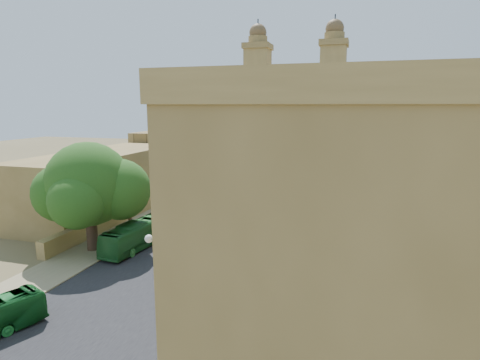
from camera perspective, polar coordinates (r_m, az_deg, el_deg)
The scene contains 35 objects.
ground at distance 37.31m, azimuth -11.86°, elevation -13.17°, with size 260.00×260.00×0.00m, color brown.
road_surface at distance 63.89m, azimuth 1.03°, elevation -2.89°, with size 14.00×140.00×0.01m, color black.
sidewalk_east at distance 62.09m, azimuth 9.52°, elevation -3.44°, with size 5.00×140.00×0.01m, color #807354.
sidewalk_west at distance 67.01m, azimuth -6.82°, elevation -2.33°, with size 5.00×140.00×0.01m, color #807354.
kerb_east at distance 62.41m, azimuth 7.24°, elevation -3.25°, with size 0.25×140.00×0.12m, color #807354.
kerb_west at distance 66.06m, azimuth -4.83°, elevation -2.43°, with size 0.25×140.00×0.12m, color #807354.
townhouse_a at distance 28.16m, azimuth 14.41°, elevation -7.28°, with size 9.00×14.00×16.40m.
townhouse_b at distance 41.88m, azimuth 15.20°, elevation -2.53°, with size 9.00×14.00×14.90m.
townhouse_c at distance 55.42m, azimuth 15.71°, elevation 1.91°, with size 9.00×14.00×17.40m.
townhouse_d at distance 69.40m, azimuth 15.92°, elevation 2.94°, with size 9.00×14.00×15.90m.
corner_block at distance 15.05m, azimuth 14.51°, elevation -17.36°, with size 9.20×10.20×15.70m.
west_wall at distance 59.45m, azimuth -13.34°, elevation -3.32°, with size 1.00×40.00×1.80m, color olive.
west_building_low at distance 60.08m, azimuth -18.98°, elevation -0.25°, with size 10.00×28.00×8.40m, color brown.
west_building_mid at distance 82.20m, azimuth -8.46°, elevation 3.55°, with size 10.00×22.00×10.00m, color olive.
church at distance 109.87m, azimuth 7.98°, elevation 7.67°, with size 28.00×22.50×36.30m.
ficus_tree at distance 43.54m, azimuth -20.60°, elevation -0.96°, with size 11.32×10.41×11.32m.
street_tree_a at distance 51.01m, azimuth -15.48°, elevation -3.06°, with size 3.11×3.11×4.78m.
street_tree_b at distance 61.30m, azimuth -9.53°, elevation -0.86°, with size 2.81×2.81×4.32m.
street_tree_c at distance 71.98m, azimuth -5.35°, elevation 1.40°, with size 3.36×3.36×5.17m.
street_tree_d at distance 83.11m, azimuth -2.25°, elevation 2.59°, with size 3.25×3.25×5.00m.
streetlamp at distance 22.21m, azimuth -9.45°, elevation -15.41°, with size 2.11×0.44×8.22m.
red_truck at distance 47.63m, azimuth -5.16°, elevation -5.99°, with size 2.20×5.28×3.05m.
olive_pickup at distance 52.97m, azimuth 3.66°, elevation -4.58°, with size 3.11×5.54×2.16m.
bus_green_north at distance 44.21m, azimuth -14.19°, elevation -7.46°, with size 2.42×10.35×2.88m, color #226529.
bus_red_east at distance 41.74m, azimuth -1.40°, elevation -8.35°, with size 2.26×9.68×2.70m, color #A90902.
bus_cream_east at distance 64.14m, azimuth 7.12°, elevation -1.72°, with size 2.22×9.47×2.64m, color beige.
car_blue_a at distance 55.41m, azimuth -3.05°, elevation -4.29°, with size 1.61×4.00×1.36m, color #4359A2.
car_white_a at distance 69.24m, azimuth 1.70°, elevation -1.30°, with size 1.35×3.86×1.27m, color silver.
car_cream at distance 56.05m, azimuth 2.44°, elevation -4.13°, with size 2.21×4.80×1.33m, color beige.
car_dkblue at distance 78.58m, azimuth 0.34°, elevation 0.08°, with size 1.59×3.90×1.13m, color #0E1741.
car_white_b at distance 72.45m, azimuth 3.40°, elevation -0.87°, with size 1.27×3.15×1.07m, color white.
car_blue_b at distance 86.73m, azimuth 4.35°, elevation 1.03°, with size 1.17×3.36×1.11m, color teal.
pedestrian_a at distance 42.03m, azimuth 3.22°, elevation -8.89°, with size 0.65×0.42×1.77m, color #28242B.
pedestrian_b at distance 26.82m, azimuth 1.98°, elevation -20.79°, with size 0.89×0.70×1.84m, color black.
pedestrian_c at distance 47.13m, azimuth 7.75°, elevation -6.94°, with size 0.91×0.38×1.56m, color #35353B.
Camera 1 is at (16.74, -29.84, 14.88)m, focal length 30.00 mm.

